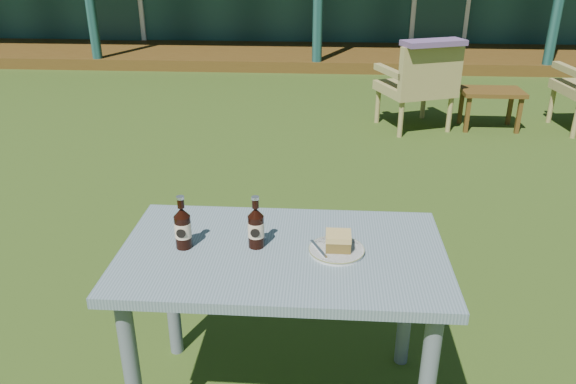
# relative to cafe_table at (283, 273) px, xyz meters

# --- Properties ---
(ground) EXTENTS (80.00, 80.00, 0.00)m
(ground) POSITION_rel_cafe_table_xyz_m (0.00, 1.60, -0.62)
(ground) COLOR #334916
(cafe_table) EXTENTS (1.20, 0.70, 0.72)m
(cafe_table) POSITION_rel_cafe_table_xyz_m (0.00, 0.00, 0.00)
(cafe_table) COLOR slate
(cafe_table) RESTS_ON ground
(plate) EXTENTS (0.20, 0.20, 0.01)m
(plate) POSITION_rel_cafe_table_xyz_m (0.20, -0.00, 0.11)
(plate) COLOR silver
(plate) RESTS_ON cafe_table
(cake_slice) EXTENTS (0.09, 0.09, 0.06)m
(cake_slice) POSITION_rel_cafe_table_xyz_m (0.20, 0.00, 0.15)
(cake_slice) COLOR brown
(cake_slice) RESTS_ON plate
(fork) EXTENTS (0.07, 0.13, 0.00)m
(fork) POSITION_rel_cafe_table_xyz_m (0.13, -0.01, 0.12)
(fork) COLOR silver
(fork) RESTS_ON plate
(cola_bottle_near) EXTENTS (0.06, 0.06, 0.20)m
(cola_bottle_near) POSITION_rel_cafe_table_xyz_m (-0.10, 0.02, 0.18)
(cola_bottle_near) COLOR black
(cola_bottle_near) RESTS_ON cafe_table
(cola_bottle_far) EXTENTS (0.06, 0.06, 0.21)m
(cola_bottle_far) POSITION_rel_cafe_table_xyz_m (-0.37, -0.00, 0.18)
(cola_bottle_far) COLOR black
(cola_bottle_far) RESTS_ON cafe_table
(bottle_cap) EXTENTS (0.03, 0.03, 0.01)m
(bottle_cap) POSITION_rel_cafe_table_xyz_m (-0.08, 0.08, 0.11)
(bottle_cap) COLOR silver
(bottle_cap) RESTS_ON cafe_table
(armchair_left) EXTENTS (0.82, 0.80, 0.87)m
(armchair_left) POSITION_rel_cafe_table_xyz_m (1.07, 3.77, -0.13)
(armchair_left) COLOR #98894C
(armchair_left) RESTS_ON ground
(floral_throw) EXTENTS (0.64, 0.44, 0.05)m
(floral_throw) POSITION_rel_cafe_table_xyz_m (1.13, 3.60, 0.27)
(floral_throw) COLOR #614770
(floral_throw) RESTS_ON armchair_left
(side_table) EXTENTS (0.60, 0.40, 0.40)m
(side_table) POSITION_rel_cafe_table_xyz_m (1.80, 3.86, -0.28)
(side_table) COLOR #4E3413
(side_table) RESTS_ON ground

